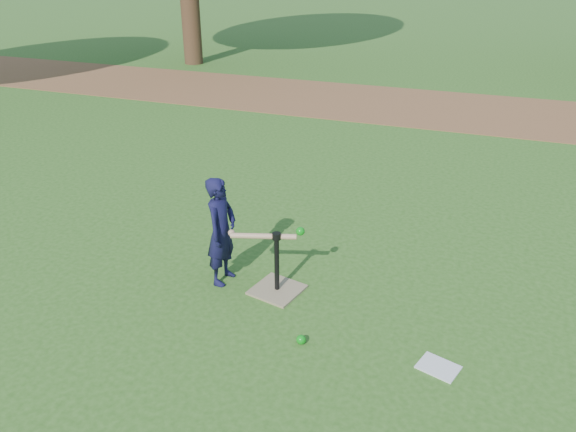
% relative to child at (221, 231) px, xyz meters
% --- Properties ---
extents(ground, '(80.00, 80.00, 0.00)m').
position_rel_child_xyz_m(ground, '(0.36, -0.32, -0.54)').
color(ground, '#285116').
rests_on(ground, ground).
extents(dirt_strip, '(24.00, 3.00, 0.01)m').
position_rel_child_xyz_m(dirt_strip, '(0.36, 7.18, -0.53)').
color(dirt_strip, brown).
rests_on(dirt_strip, ground).
extents(child, '(0.27, 0.40, 1.07)m').
position_rel_child_xyz_m(child, '(0.00, 0.00, 0.00)').
color(child, black).
rests_on(child, ground).
extents(wiffle_ball_ground, '(0.08, 0.08, 0.08)m').
position_rel_child_xyz_m(wiffle_ball_ground, '(1.02, -0.66, -0.50)').
color(wiffle_ball_ground, '#0B8212').
rests_on(wiffle_ball_ground, ground).
extents(clipboard, '(0.36, 0.31, 0.01)m').
position_rel_child_xyz_m(clipboard, '(2.12, -0.57, -0.53)').
color(clipboard, silver).
rests_on(clipboard, ground).
extents(batting_tee, '(0.52, 0.52, 0.61)m').
position_rel_child_xyz_m(batting_tee, '(0.56, -0.00, -0.42)').
color(batting_tee, '#8B7858').
rests_on(batting_tee, ground).
extents(swing_action, '(0.68, 0.27, 0.12)m').
position_rel_child_xyz_m(swing_action, '(0.47, -0.00, 0.05)').
color(swing_action, tan).
rests_on(swing_action, ground).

